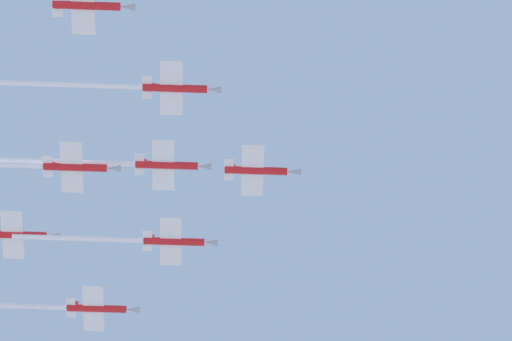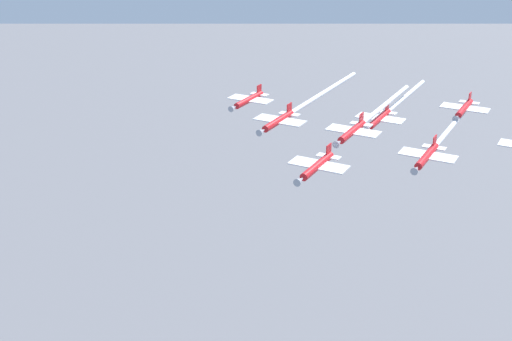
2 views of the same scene
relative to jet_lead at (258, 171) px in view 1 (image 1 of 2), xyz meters
The scene contains 8 objects.
jet_lead is the anchor object (origin of this frame).
jet_port_inner 22.80m from the jet_lead, 59.24° to the right, with size 30.58×15.87×2.56m.
jet_starboard_inner 26.10m from the jet_lead, ahead, with size 39.67×20.10×2.56m.
jet_port_outer 21.81m from the jet_lead, 24.92° to the right, with size 34.63×17.75×2.56m.
jet_starboard_outer 41.37m from the jet_lead, 63.36° to the right, with size 32.33×16.68×2.56m.
jet_center_rear 36.36m from the jet_lead, 20.08° to the left, with size 12.04×9.39×2.56m.
jet_port_trail 35.36m from the jet_lead, 24.92° to the right, with size 33.25×17.11×2.56m.
jet_starboard_trail 40.65m from the jet_lead, 43.36° to the right, with size 12.04×9.39×2.56m.
Camera 1 is at (24.93, 47.60, 2.55)m, focal length 69.75 mm.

